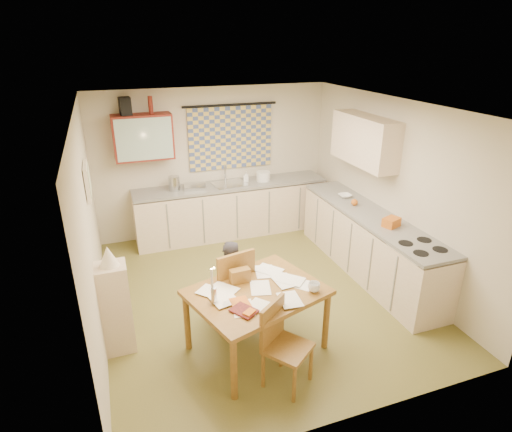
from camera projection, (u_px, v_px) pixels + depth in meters
name	position (u px, v px, depth m)	size (l,w,h in m)	color
floor	(259.00, 293.00, 5.87)	(4.00, 4.50, 0.02)	brown
ceiling	(259.00, 105.00, 4.89)	(4.00, 4.50, 0.02)	white
wall_back	(214.00, 162.00, 7.34)	(4.00, 0.02, 2.50)	beige
wall_front	(356.00, 306.00, 3.42)	(4.00, 0.02, 2.50)	beige
wall_left	(89.00, 230.00, 4.75)	(0.02, 4.50, 2.50)	beige
wall_right	(393.00, 190.00, 6.00)	(0.02, 4.50, 2.50)	beige
window_blind	(231.00, 138.00, 7.24)	(1.45, 0.03, 1.05)	#3C4E7F
curtain_rod	(230.00, 105.00, 7.01)	(0.04, 0.04, 1.60)	black
wall_cabinet	(143.00, 137.00, 6.61)	(0.90, 0.34, 0.70)	#611810
wall_cabinet_glass	(144.00, 139.00, 6.47)	(0.84, 0.02, 0.64)	#99B2A5
upper_cabinet_right	(364.00, 140.00, 6.19)	(0.34, 1.30, 0.70)	beige
framed_print	(87.00, 181.00, 4.94)	(0.04, 0.50, 0.40)	beige
print_canvas	(89.00, 180.00, 4.95)	(0.01, 0.42, 0.32)	beige
counter_back	(232.00, 210.00, 7.45)	(3.30, 0.62, 0.92)	beige
counter_right	(368.00, 244.00, 6.22)	(0.62, 2.95, 0.92)	beige
stove	(417.00, 280.00, 5.29)	(0.59, 0.59, 0.92)	white
sink	(230.00, 186.00, 7.27)	(0.55, 0.45, 0.10)	silver
tap	(225.00, 174.00, 7.35)	(0.03, 0.03, 0.28)	silver
dish_rack	(195.00, 186.00, 7.06)	(0.35, 0.30, 0.06)	silver
kettle	(174.00, 183.00, 6.92)	(0.18, 0.18, 0.24)	silver
mixing_bowl	(263.00, 176.00, 7.41)	(0.24, 0.24, 0.16)	white
soap_bottle	(246.00, 177.00, 7.36)	(0.11, 0.11, 0.18)	white
bowl	(345.00, 196.00, 6.66)	(0.20, 0.20, 0.05)	white
orange_bag	(391.00, 222.00, 5.63)	(0.22, 0.16, 0.12)	#C15E18
fruit_orange	(354.00, 202.00, 6.33)	(0.10, 0.10, 0.10)	#C15E18
speaker	(125.00, 106.00, 6.36)	(0.16, 0.20, 0.26)	black
bottle_green	(128.00, 106.00, 6.37)	(0.07, 0.07, 0.26)	#195926
bottle_brown	(151.00, 105.00, 6.47)	(0.07, 0.07, 0.26)	#611810
dining_table	(257.00, 319.00, 4.68)	(1.60, 1.39, 0.75)	brown
chair_far	(229.00, 300.00, 5.13)	(0.55, 0.55, 1.03)	brown
chair_near	(286.00, 360.00, 4.23)	(0.57, 0.57, 0.90)	brown
person	(230.00, 283.00, 5.04)	(0.48, 0.42, 1.10)	black
shelf_stand	(116.00, 308.00, 4.62)	(0.32, 0.30, 1.05)	beige
lampshade	(108.00, 256.00, 4.37)	(0.20, 0.20, 0.22)	beige
letter_rack	(240.00, 276.00, 4.66)	(0.22, 0.10, 0.16)	brown
mug	(314.00, 287.00, 4.50)	(0.14, 0.14, 0.10)	white
magazine	(238.00, 315.00, 4.11)	(0.29, 0.31, 0.02)	maroon
book	(232.00, 306.00, 4.25)	(0.19, 0.26, 0.02)	#C15E18
orange_box	(249.00, 313.00, 4.13)	(0.12, 0.08, 0.04)	#C15E18
eyeglasses	(285.00, 296.00, 4.42)	(0.13, 0.04, 0.02)	black
candle_holder	(214.00, 295.00, 4.29)	(0.06, 0.06, 0.18)	silver
candle	(212.00, 279.00, 4.20)	(0.02, 0.02, 0.22)	white
candle_flame	(214.00, 268.00, 4.15)	(0.02, 0.02, 0.02)	#FFCC66
papers	(258.00, 289.00, 4.54)	(1.30, 1.02, 0.02)	white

